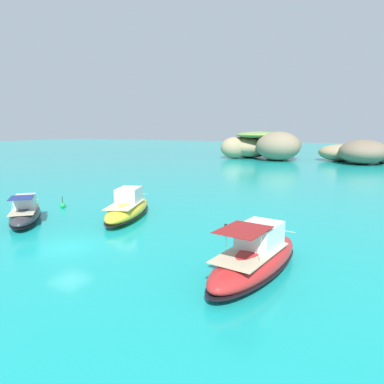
# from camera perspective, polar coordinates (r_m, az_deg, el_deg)

# --- Properties ---
(ground_plane) EXTENTS (400.00, 400.00, 0.00)m
(ground_plane) POSITION_cam_1_polar(r_m,az_deg,el_deg) (26.04, -19.81, -8.66)
(ground_plane) COLOR teal
(islet_large) EXTENTS (27.17, 23.67, 7.52)m
(islet_large) POSITION_cam_1_polar(r_m,az_deg,el_deg) (98.45, 11.76, 7.56)
(islet_large) COLOR #84755B
(islet_large) RESTS_ON ground
(islet_small) EXTENTS (21.74, 19.87, 5.73)m
(islet_small) POSITION_cam_1_polar(r_m,az_deg,el_deg) (93.70, 26.05, 5.92)
(islet_small) COLOR #756651
(islet_small) RESTS_ON ground
(motorboat_charcoal) EXTENTS (7.31, 7.33, 2.50)m
(motorboat_charcoal) POSITION_cam_1_polar(r_m,az_deg,el_deg) (34.33, -25.87, -3.15)
(motorboat_charcoal) COLOR #2D2D33
(motorboat_charcoal) RESTS_ON ground
(motorboat_red) EXTENTS (4.25, 10.11, 3.07)m
(motorboat_red) POSITION_cam_1_polar(r_m,az_deg,el_deg) (20.41, 10.54, -10.61)
(motorboat_red) COLOR red
(motorboat_red) RESTS_ON ground
(motorboat_yellow) EXTENTS (5.73, 9.84, 2.78)m
(motorboat_yellow) POSITION_cam_1_polar(r_m,az_deg,el_deg) (32.80, -10.58, -2.62)
(motorboat_yellow) COLOR yellow
(motorboat_yellow) RESTS_ON ground
(dinghy_tender) EXTENTS (2.71, 2.49, 0.58)m
(dinghy_tender) POSITION_cam_1_polar(r_m,az_deg,el_deg) (28.83, 8.26, -5.81)
(dinghy_tender) COLOR orange
(dinghy_tender) RESTS_ON ground
(channel_buoy) EXTENTS (0.56, 0.56, 1.48)m
(channel_buoy) POSITION_cam_1_polar(r_m,az_deg,el_deg) (38.73, -20.64, -2.02)
(channel_buoy) COLOR green
(channel_buoy) RESTS_ON ground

